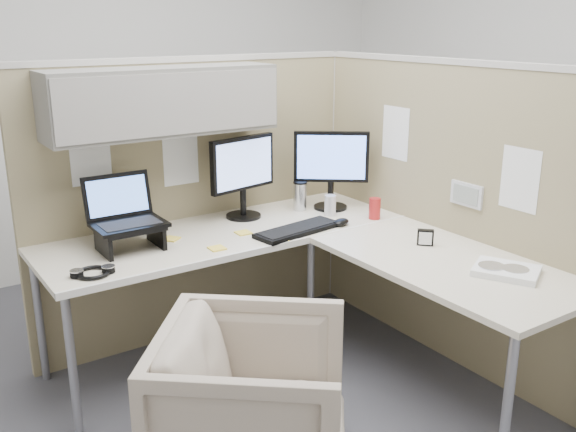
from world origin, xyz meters
TOP-DOWN VIEW (x-y plane):
  - ground at (0.00, 0.00)m, footprint 4.50×4.50m
  - partition_back at (-0.22, 0.83)m, footprint 2.00×0.36m
  - partition_right at (0.90, -0.07)m, footprint 0.07×2.03m
  - desk at (0.12, 0.13)m, footprint 2.00×1.98m
  - office_chair at (-0.53, -0.43)m, footprint 0.98×0.99m
  - monitor_left at (0.10, 0.70)m, footprint 0.44×0.20m
  - monitor_right at (0.62, 0.57)m, footprint 0.37×0.30m
  - laptop_station at (-0.64, 0.57)m, footprint 0.34×0.29m
  - keyboard at (0.20, 0.30)m, footprint 0.52×0.23m
  - mouse at (0.46, 0.26)m, footprint 0.12×0.10m
  - travel_mug at (0.45, 0.64)m, footprint 0.08×0.08m
  - soda_can_green at (0.70, 0.26)m, footprint 0.07×0.07m
  - soda_can_silver at (0.53, 0.45)m, footprint 0.07×0.07m
  - sticky_note_c at (-0.41, 0.57)m, footprint 0.11×0.11m
  - sticky_note_b at (0.04, 0.24)m, footprint 0.09×0.09m
  - sticky_note_a at (-0.29, 0.31)m, footprint 0.08×0.08m
  - sticky_note_d at (-0.05, 0.45)m, footprint 0.08×0.08m
  - headphones at (-0.90, 0.32)m, footprint 0.19×0.18m
  - paper_stack at (0.63, -0.71)m, footprint 0.32×0.34m
  - desk_clock at (0.61, -0.23)m, footprint 0.08×0.08m

SIDE VIEW (x-z plane):
  - ground at x=0.00m, z-range 0.00..0.00m
  - office_chair at x=-0.53m, z-range 0.00..0.74m
  - desk at x=0.12m, z-range 0.32..1.05m
  - sticky_note_c at x=-0.41m, z-range 0.73..0.74m
  - sticky_note_b at x=0.04m, z-range 0.73..0.74m
  - sticky_note_a at x=-0.29m, z-range 0.73..0.74m
  - sticky_note_d at x=-0.05m, z-range 0.73..0.74m
  - keyboard at x=0.20m, z-range 0.73..0.75m
  - headphones at x=-0.90m, z-range 0.73..0.76m
  - paper_stack at x=0.63m, z-range 0.73..0.76m
  - mouse at x=0.46m, z-range 0.73..0.77m
  - desk_clock at x=0.61m, z-range 0.73..0.81m
  - soda_can_green at x=0.70m, z-range 0.73..0.85m
  - soda_can_silver at x=0.53m, z-range 0.73..0.85m
  - travel_mug at x=0.45m, z-range 0.73..0.90m
  - partition_right at x=0.90m, z-range 0.00..1.63m
  - laptop_station at x=-0.64m, z-range 0.69..1.04m
  - monitor_left at x=0.10m, z-range 0.77..1.24m
  - monitor_right at x=0.62m, z-range 0.77..1.24m
  - partition_back at x=-0.22m, z-range 0.28..1.91m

